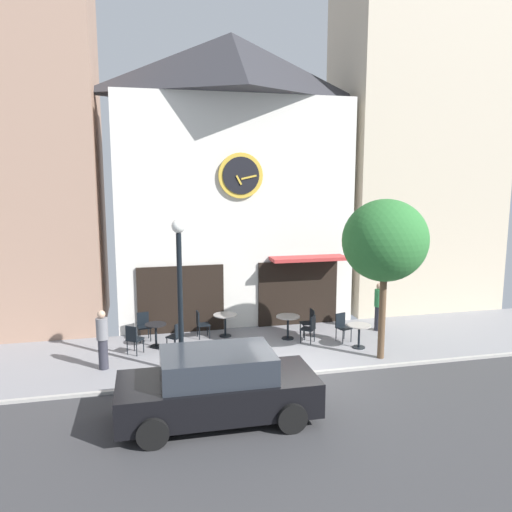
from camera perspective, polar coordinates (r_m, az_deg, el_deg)
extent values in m
cube|color=gray|center=(15.82, 2.66, -10.49)|extent=(26.20, 4.61, 0.05)
cube|color=#38383A|center=(10.96, 11.32, -20.01)|extent=(26.20, 6.71, 0.05)
cube|color=#A8A5A0|center=(13.76, 5.34, -13.31)|extent=(26.20, 0.12, 0.08)
cube|color=silver|center=(18.44, -2.70, 5.15)|extent=(8.34, 2.92, 8.02)
pyramid|color=#2D2D33|center=(18.80, -2.82, 20.95)|extent=(7.50, 4.09, 2.24)
cylinder|color=gold|center=(16.91, -1.77, 9.20)|extent=(1.52, 0.10, 1.52)
cylinder|color=black|center=(16.85, -1.73, 9.20)|extent=(1.25, 0.04, 1.25)
cube|color=gold|center=(16.79, -1.97, 8.69)|extent=(0.21, 0.03, 0.33)
cube|color=gold|center=(16.86, -0.82, 9.01)|extent=(0.53, 0.03, 0.17)
cube|color=black|center=(17.14, -8.58, -4.94)|extent=(2.92, 0.10, 2.30)
cube|color=black|center=(17.94, 4.84, -4.23)|extent=(2.92, 0.10, 2.30)
cube|color=#B23333|center=(17.48, 5.99, -0.26)|extent=(2.67, 0.90, 0.12)
cube|color=#9E7A66|center=(19.28, -25.97, 14.55)|extent=(5.34, 4.24, 14.81)
cube|color=beige|center=(21.63, 17.84, 13.96)|extent=(6.24, 3.81, 14.54)
cylinder|color=black|center=(14.01, -8.51, -12.33)|extent=(0.32, 0.32, 0.36)
cylinder|color=black|center=(13.48, -8.68, -5.47)|extent=(0.14, 0.14, 3.82)
sphere|color=white|center=(13.12, -8.90, 3.40)|extent=(0.36, 0.36, 0.36)
cylinder|color=brown|center=(14.98, 14.26, -6.54)|extent=(0.20, 0.20, 2.62)
ellipsoid|color=#2D7033|center=(14.56, 14.59, 1.74)|extent=(2.47, 2.23, 2.35)
cylinder|color=black|center=(16.04, -11.39, -8.93)|extent=(0.07, 0.07, 0.72)
cylinder|color=black|center=(16.15, -11.36, -10.10)|extent=(0.40, 0.40, 0.03)
cylinder|color=black|center=(15.93, -11.44, -7.69)|extent=(0.66, 0.66, 0.03)
cylinder|color=black|center=(16.75, -3.54, -7.96)|extent=(0.07, 0.07, 0.73)
cylinder|color=black|center=(16.85, -3.53, -9.11)|extent=(0.40, 0.40, 0.03)
cylinder|color=gray|center=(16.64, -3.56, -6.76)|extent=(0.79, 0.79, 0.03)
cylinder|color=black|center=(16.50, 3.67, -8.19)|extent=(0.07, 0.07, 0.75)
cylinder|color=black|center=(16.61, 3.66, -9.38)|extent=(0.40, 0.40, 0.03)
cylinder|color=gray|center=(16.40, 3.68, -6.94)|extent=(0.78, 0.78, 0.03)
cylinder|color=black|center=(15.97, 11.72, -9.02)|extent=(0.07, 0.07, 0.72)
cylinder|color=black|center=(16.08, 11.68, -10.19)|extent=(0.40, 0.40, 0.03)
cylinder|color=gray|center=(15.86, 11.76, -7.79)|extent=(0.73, 0.73, 0.03)
cube|color=black|center=(16.67, -12.71, -7.95)|extent=(0.46, 0.46, 0.04)
cube|color=black|center=(16.78, -12.85, -7.05)|extent=(0.38, 0.10, 0.45)
cylinder|color=black|center=(16.55, -13.16, -8.91)|extent=(0.03, 0.03, 0.45)
cylinder|color=black|center=(16.61, -11.99, -8.81)|extent=(0.03, 0.03, 0.45)
cylinder|color=black|center=(16.87, -13.36, -8.57)|extent=(0.03, 0.03, 0.45)
cylinder|color=black|center=(16.93, -12.22, -8.47)|extent=(0.03, 0.03, 0.45)
cube|color=black|center=(16.44, 10.03, -8.11)|extent=(0.50, 0.50, 0.04)
cube|color=black|center=(16.51, 9.64, -7.22)|extent=(0.38, 0.15, 0.45)
cylinder|color=black|center=(16.28, 9.93, -9.12)|extent=(0.03, 0.03, 0.45)
cylinder|color=black|center=(16.49, 10.85, -8.90)|extent=(0.03, 0.03, 0.45)
cylinder|color=black|center=(16.53, 9.16, -8.82)|extent=(0.03, 0.03, 0.45)
cylinder|color=black|center=(16.74, 10.07, -8.61)|extent=(0.03, 0.03, 0.45)
cube|color=black|center=(16.64, -6.06, -7.81)|extent=(0.43, 0.43, 0.04)
cube|color=black|center=(16.54, -6.69, -7.11)|extent=(0.07, 0.38, 0.45)
cylinder|color=black|center=(16.58, -5.34, -8.68)|extent=(0.03, 0.03, 0.45)
cylinder|color=black|center=(16.90, -5.59, -8.34)|extent=(0.03, 0.03, 0.45)
cylinder|color=black|center=(16.51, -6.51, -8.77)|extent=(0.03, 0.03, 0.45)
cylinder|color=black|center=(16.83, -6.74, -8.43)|extent=(0.03, 0.03, 0.45)
cube|color=black|center=(16.80, 5.85, -7.65)|extent=(0.40, 0.40, 0.04)
cube|color=black|center=(16.79, 6.44, -6.86)|extent=(0.04, 0.38, 0.45)
cylinder|color=black|center=(16.96, 5.09, -8.26)|extent=(0.03, 0.03, 0.45)
cylinder|color=black|center=(16.66, 5.47, -8.60)|extent=(0.03, 0.03, 0.45)
cylinder|color=black|center=(17.07, 6.19, -8.17)|extent=(0.03, 0.03, 0.45)
cylinder|color=black|center=(16.76, 6.58, -8.50)|extent=(0.03, 0.03, 0.45)
cube|color=black|center=(15.55, -13.68, -9.25)|extent=(0.56, 0.56, 0.04)
cube|color=black|center=(15.34, -14.12, -8.63)|extent=(0.33, 0.26, 0.45)
cylinder|color=black|center=(15.65, -12.77, -9.96)|extent=(0.03, 0.03, 0.45)
cylinder|color=black|center=(15.84, -13.78, -9.76)|extent=(0.03, 0.03, 0.45)
cylinder|color=black|center=(15.39, -13.52, -10.32)|extent=(0.03, 0.03, 0.45)
cylinder|color=black|center=(15.59, -14.54, -10.11)|extent=(0.03, 0.03, 0.45)
cube|color=black|center=(16.18, 5.95, -8.31)|extent=(0.56, 0.56, 0.04)
cube|color=black|center=(16.05, 6.56, -7.62)|extent=(0.28, 0.32, 0.45)
cylinder|color=black|center=(16.45, 5.59, -8.82)|extent=(0.03, 0.03, 0.45)
cylinder|color=black|center=(16.15, 5.14, -9.16)|extent=(0.03, 0.03, 0.45)
cylinder|color=black|center=(16.34, 6.71, -8.97)|extent=(0.03, 0.03, 0.45)
cylinder|color=black|center=(16.04, 6.28, -9.31)|extent=(0.03, 0.03, 0.45)
cube|color=black|center=(15.54, -9.29, -9.12)|extent=(0.57, 0.57, 0.04)
cube|color=black|center=(15.35, -8.80, -8.45)|extent=(0.30, 0.30, 0.45)
cylinder|color=black|center=(15.83, -9.34, -9.63)|extent=(0.03, 0.03, 0.45)
cylinder|color=black|center=(15.59, -10.17, -9.95)|extent=(0.03, 0.03, 0.45)
cylinder|color=black|center=(15.62, -8.38, -9.86)|extent=(0.03, 0.03, 0.45)
cylinder|color=black|center=(15.38, -9.20, -10.19)|extent=(0.03, 0.03, 0.45)
cylinder|color=#2D2D38|center=(17.84, 13.84, -6.95)|extent=(0.34, 0.34, 0.85)
cylinder|color=#338C4C|center=(17.66, 13.93, -4.69)|extent=(0.42, 0.42, 0.60)
sphere|color=tan|center=(17.56, 13.98, -3.39)|extent=(0.22, 0.22, 0.22)
cylinder|color=#2D2D38|center=(14.62, -17.10, -10.69)|extent=(0.34, 0.34, 0.85)
cylinder|color=slate|center=(14.40, -17.24, -7.97)|extent=(0.42, 0.42, 0.60)
sphere|color=tan|center=(14.29, -17.31, -6.40)|extent=(0.22, 0.22, 0.22)
cube|color=black|center=(11.28, -4.42, -15.44)|extent=(4.32, 1.84, 0.75)
cube|color=#262B33|center=(11.02, -4.46, -12.34)|extent=(2.42, 1.61, 0.60)
cylinder|color=black|center=(10.88, 4.13, -18.00)|extent=(0.64, 0.23, 0.64)
cylinder|color=black|center=(12.45, 1.66, -14.35)|extent=(0.64, 0.23, 0.64)
cylinder|color=black|center=(10.50, -11.77, -19.25)|extent=(0.64, 0.23, 0.64)
cylinder|color=black|center=(12.12, -11.94, -15.24)|extent=(0.64, 0.23, 0.64)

